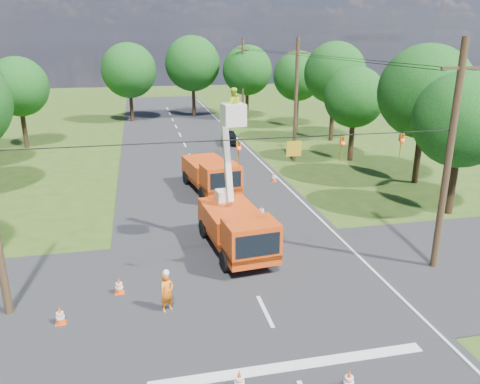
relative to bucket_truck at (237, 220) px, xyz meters
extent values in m
plane|color=#2A4A16|center=(-0.05, 14.53, -1.63)|extent=(140.00, 140.00, 0.00)
cube|color=black|center=(-0.05, 14.53, -1.63)|extent=(12.00, 100.00, 0.06)
cube|color=black|center=(-0.05, -3.47, -1.63)|extent=(56.00, 10.00, 0.07)
cube|color=silver|center=(-0.05, -8.67, -1.63)|extent=(9.00, 0.45, 0.02)
cube|color=silver|center=(5.55, 14.53, -1.63)|extent=(0.12, 90.00, 0.02)
cube|color=#C73F0E|center=(-0.02, 0.17, -0.88)|extent=(2.91, 6.46, 0.47)
cube|color=#C73F0E|center=(0.21, -2.06, -0.07)|extent=(2.46, 1.99, 1.56)
cube|color=black|center=(0.30, -2.94, -0.02)|extent=(1.98, 0.26, 0.99)
cube|color=#C73F0E|center=(-0.10, 1.00, -0.23)|extent=(2.83, 4.08, 1.04)
cylinder|color=black|center=(-0.91, -1.91, -1.15)|extent=(0.43, 0.99, 0.96)
cylinder|color=black|center=(1.27, -1.69, -1.15)|extent=(0.43, 0.99, 0.96)
cylinder|color=black|center=(-1.31, 2.03, -1.15)|extent=(0.43, 0.99, 0.96)
cylinder|color=black|center=(0.87, 2.25, -1.15)|extent=(0.43, 0.99, 0.96)
cube|color=silver|center=(-0.22, 2.14, 0.56)|extent=(0.86, 0.86, 0.57)
cube|color=silver|center=(-0.16, 1.57, 2.85)|extent=(0.43, 1.42, 4.52)
cube|color=silver|center=(-0.05, 0.48, 4.99)|extent=(1.09, 1.09, 0.99)
imported|color=#C6E526|center=(-0.05, 0.48, 5.41)|extent=(0.79, 0.63, 1.58)
cube|color=#C73F0E|center=(0.20, 9.77, -0.88)|extent=(3.30, 6.62, 0.47)
cube|color=#C73F0E|center=(0.57, 7.53, -0.05)|extent=(2.58, 2.14, 1.58)
cube|color=black|center=(0.71, 6.65, 0.00)|extent=(1.99, 0.38, 1.00)
cube|color=#C73F0E|center=(0.07, 10.60, -0.21)|extent=(3.07, 4.25, 1.05)
cylinder|color=black|center=(-0.57, 7.62, -1.15)|extent=(0.49, 1.01, 0.97)
cylinder|color=black|center=(1.62, 7.97, -1.15)|extent=(0.49, 1.01, 0.97)
cylinder|color=black|center=(-1.21, 11.57, -1.15)|extent=(0.49, 1.01, 0.97)
cylinder|color=black|center=(0.98, 11.93, -1.15)|extent=(0.49, 1.01, 0.97)
imported|color=orange|center=(-3.66, -4.59, -0.83)|extent=(0.70, 0.63, 1.60)
imported|color=black|center=(4.28, 24.06, -0.99)|extent=(2.13, 3.99, 1.29)
cone|color=#F3480C|center=(-1.89, -9.33, -1.25)|extent=(0.36, 0.36, 0.70)
cylinder|color=white|center=(-1.89, -9.33, -1.19)|extent=(0.26, 0.26, 0.09)
cylinder|color=white|center=(-1.89, -9.33, -1.34)|extent=(0.31, 0.31, 0.09)
cone|color=#F3480C|center=(1.27, -10.01, -1.25)|extent=(0.36, 0.36, 0.70)
cylinder|color=white|center=(1.27, -10.01, -1.19)|extent=(0.26, 0.26, 0.09)
cylinder|color=white|center=(1.27, -10.01, -1.34)|extent=(0.31, 0.31, 0.09)
cone|color=#F3480C|center=(1.03, 2.49, -1.25)|extent=(0.36, 0.36, 0.70)
cube|color=#F3480C|center=(1.03, 2.49, -1.59)|extent=(0.38, 0.38, 0.04)
cylinder|color=white|center=(1.03, 2.49, -1.19)|extent=(0.26, 0.26, 0.09)
cylinder|color=white|center=(1.03, 2.49, -1.34)|extent=(0.31, 0.31, 0.09)
cone|color=#F3480C|center=(2.37, 4.23, -1.25)|extent=(0.36, 0.36, 0.70)
cube|color=#F3480C|center=(2.37, 4.23, -1.59)|extent=(0.38, 0.38, 0.04)
cylinder|color=white|center=(2.37, 4.23, -1.19)|extent=(0.26, 0.26, 0.09)
cylinder|color=white|center=(2.37, 4.23, -1.34)|extent=(0.31, 0.31, 0.09)
cone|color=#F3480C|center=(-5.50, -2.89, -1.25)|extent=(0.36, 0.36, 0.70)
cube|color=#F3480C|center=(-5.50, -2.89, -1.59)|extent=(0.38, 0.38, 0.04)
cylinder|color=white|center=(-5.50, -2.89, -1.19)|extent=(0.26, 0.26, 0.09)
cylinder|color=white|center=(-5.50, -2.89, -1.34)|extent=(0.31, 0.31, 0.09)
cone|color=#F3480C|center=(-7.54, -4.64, -1.25)|extent=(0.36, 0.36, 0.70)
cube|color=#F3480C|center=(-7.54, -4.64, -1.59)|extent=(0.38, 0.38, 0.04)
cylinder|color=white|center=(-7.54, -4.64, -1.19)|extent=(0.26, 0.26, 0.09)
cylinder|color=white|center=(-7.54, -4.64, -1.34)|extent=(0.31, 0.31, 0.09)
cone|color=#F3480C|center=(5.04, 10.86, -1.25)|extent=(0.36, 0.36, 0.70)
cube|color=#F3480C|center=(5.04, 10.86, -1.59)|extent=(0.38, 0.38, 0.04)
cylinder|color=white|center=(5.04, 10.86, -1.19)|extent=(0.26, 0.26, 0.09)
cylinder|color=white|center=(5.04, 10.86, -1.34)|extent=(0.31, 0.31, 0.09)
cylinder|color=#4C3823|center=(8.45, -3.47, 3.37)|extent=(0.30, 0.30, 10.00)
cube|color=#4C3823|center=(8.45, -3.47, 7.17)|extent=(1.80, 0.12, 0.12)
cylinder|color=#4C3823|center=(8.45, 16.53, 3.37)|extent=(0.30, 0.30, 10.00)
cube|color=#4C3823|center=(8.45, 16.53, 7.17)|extent=(1.80, 0.12, 0.12)
cylinder|color=#4C3823|center=(8.45, 36.53, 3.37)|extent=(0.30, 0.30, 10.00)
cube|color=#4C3823|center=(8.45, 36.53, 7.17)|extent=(1.80, 0.12, 0.12)
cylinder|color=black|center=(-0.55, -3.47, 4.67)|extent=(18.00, 0.04, 0.04)
cube|color=#AF8815|center=(1.55, -3.47, 4.22)|extent=(0.60, 0.05, 0.60)
imported|color=#AF8815|center=(-0.65, -3.47, 4.12)|extent=(0.16, 0.20, 1.00)
sphere|color=#FF0C0C|center=(-0.65, -3.59, 4.37)|extent=(0.14, 0.14, 0.14)
imported|color=#AF8815|center=(3.55, -3.47, 4.12)|extent=(0.16, 0.20, 1.00)
sphere|color=#FF0C0C|center=(3.55, -3.59, 4.37)|extent=(0.14, 0.14, 0.14)
imported|color=#AF8815|center=(6.15, -3.47, 4.12)|extent=(0.16, 0.20, 1.00)
sphere|color=#FF0C0C|center=(6.15, -3.59, 4.37)|extent=(0.14, 0.14, 0.14)
cylinder|color=#382616|center=(-14.85, 26.53, 0.39)|extent=(0.44, 0.44, 4.05)
sphere|color=#0F3810|center=(-14.85, 26.53, 4.07)|extent=(5.40, 5.40, 5.40)
cylinder|color=#382616|center=(13.45, 2.53, 0.35)|extent=(0.44, 0.44, 3.96)
sphere|color=#0F3810|center=(13.45, 2.53, 3.95)|extent=(5.40, 5.40, 5.40)
cylinder|color=#382616|center=(14.95, 8.53, 0.65)|extent=(0.44, 0.44, 4.58)
sphere|color=#0F3810|center=(14.95, 8.53, 4.81)|extent=(6.40, 6.40, 6.40)
cylinder|color=#382616|center=(13.15, 15.53, 0.26)|extent=(0.44, 0.44, 3.78)
sphere|color=#0F3810|center=(13.15, 15.53, 3.70)|extent=(5.00, 5.00, 5.00)
cylinder|color=#382616|center=(14.75, 23.53, 0.74)|extent=(0.44, 0.44, 4.75)
sphere|color=#0F3810|center=(14.75, 23.53, 5.06)|extent=(6.00, 6.00, 6.00)
cylinder|color=#382616|center=(13.75, 31.53, 0.43)|extent=(0.44, 0.44, 4.14)
sphere|color=#0F3810|center=(13.75, 31.53, 4.19)|extent=(5.60, 5.60, 5.60)
cylinder|color=#382616|center=(-5.05, 39.53, 0.57)|extent=(0.44, 0.44, 4.40)
sphere|color=#0F3810|center=(-5.05, 39.53, 4.57)|extent=(6.60, 6.60, 6.60)
cylinder|color=#382616|center=(2.95, 41.53, 0.79)|extent=(0.44, 0.44, 4.84)
sphere|color=#0F3810|center=(2.95, 41.53, 5.19)|extent=(7.00, 7.00, 7.00)
cylinder|color=#382616|center=(9.45, 38.53, 0.52)|extent=(0.44, 0.44, 4.31)
sphere|color=#0F3810|center=(9.45, 38.53, 4.44)|extent=(6.20, 6.20, 6.20)
camera|label=1|loc=(-4.26, -20.39, 8.30)|focal=35.00mm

